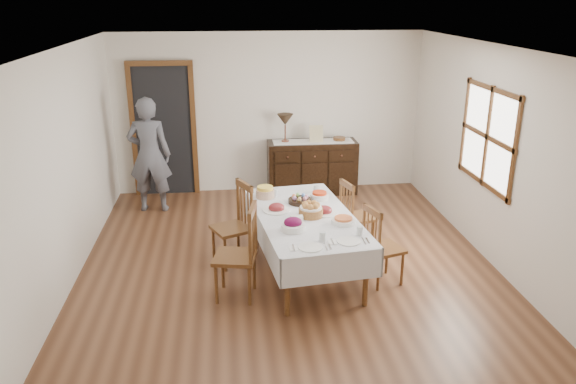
{
  "coord_description": "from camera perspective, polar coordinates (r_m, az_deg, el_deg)",
  "views": [
    {
      "loc": [
        -0.68,
        -6.07,
        3.15
      ],
      "look_at": [
        0.0,
        0.1,
        0.95
      ],
      "focal_mm": 35.0,
      "sensor_mm": 36.0,
      "label": 1
    }
  ],
  "objects": [
    {
      "name": "setting_left",
      "position": [
        5.73,
        2.65,
        -5.26
      ],
      "size": [
        0.43,
        0.31,
        0.1
      ],
      "color": "white",
      "rests_on": "dining_table"
    },
    {
      "name": "deco_bowl",
      "position": [
        9.26,
        5.23,
        5.39
      ],
      "size": [
        0.2,
        0.2,
        0.06
      ],
      "color": "brown",
      "rests_on": "sideboard"
    },
    {
      "name": "glass_far_a",
      "position": [
        7.07,
        -1.33,
        -0.07
      ],
      "size": [
        0.07,
        0.07,
        0.1
      ],
      "color": "silver",
      "rests_on": "dining_table"
    },
    {
      "name": "runner",
      "position": [
        9.17,
        2.55,
        5.15
      ],
      "size": [
        1.3,
        0.35,
        0.01
      ],
      "color": "white",
      "rests_on": "sideboard"
    },
    {
      "name": "chair_right_far",
      "position": [
        7.3,
        6.77,
        -2.24
      ],
      "size": [
        0.47,
        0.47,
        0.91
      ],
      "rotation": [
        0.0,
        0.0,
        1.84
      ],
      "color": "brown",
      "rests_on": "ground"
    },
    {
      "name": "chair_right_near",
      "position": [
        6.44,
        9.36,
        -5.32
      ],
      "size": [
        0.49,
        0.49,
        0.94
      ],
      "rotation": [
        0.0,
        0.0,
        1.87
      ],
      "color": "brown",
      "rests_on": "ground"
    },
    {
      "name": "chair_left_far",
      "position": [
        6.86,
        -5.39,
        -3.17
      ],
      "size": [
        0.56,
        0.56,
        1.01
      ],
      "rotation": [
        0.0,
        0.0,
        -1.14
      ],
      "color": "brown",
      "rests_on": "ground"
    },
    {
      "name": "beet_bowl",
      "position": [
        6.07,
        0.5,
        -3.38
      ],
      "size": [
        0.26,
        0.26,
        0.15
      ],
      "color": "white",
      "rests_on": "dining_table"
    },
    {
      "name": "pineapple_bowl",
      "position": [
        7.05,
        -2.34,
        -0.03
      ],
      "size": [
        0.24,
        0.24,
        0.14
      ],
      "color": "tan",
      "rests_on": "dining_table"
    },
    {
      "name": "butter_dish",
      "position": [
        6.3,
        0.89,
        -2.76
      ],
      "size": [
        0.15,
        0.11,
        0.07
      ],
      "color": "white",
      "rests_on": "dining_table"
    },
    {
      "name": "dining_table",
      "position": [
        6.54,
        1.75,
        -3.08
      ],
      "size": [
        1.33,
        2.24,
        0.73
      ],
      "rotation": [
        0.0,
        0.0,
        0.12
      ],
      "color": "silver",
      "rests_on": "ground"
    },
    {
      "name": "ham_platter_a",
      "position": [
        6.62,
        -1.18,
        -1.68
      ],
      "size": [
        0.33,
        0.33,
        0.11
      ],
      "color": "white",
      "rests_on": "dining_table"
    },
    {
      "name": "bread_basket",
      "position": [
        6.45,
        2.33,
        -1.84
      ],
      "size": [
        0.28,
        0.28,
        0.17
      ],
      "color": "brown",
      "rests_on": "dining_table"
    },
    {
      "name": "egg_basket",
      "position": [
        6.86,
        1.23,
        -0.84
      ],
      "size": [
        0.29,
        0.29,
        0.11
      ],
      "color": "black",
      "rests_on": "dining_table"
    },
    {
      "name": "casserole_dish",
      "position": [
        6.29,
        5.64,
        -2.91
      ],
      "size": [
        0.26,
        0.26,
        0.07
      ],
      "color": "white",
      "rests_on": "dining_table"
    },
    {
      "name": "ground",
      "position": [
        6.87,
        0.09,
        -7.77
      ],
      "size": [
        6.0,
        6.0,
        0.0
      ],
      "primitive_type": "plane",
      "color": "brown"
    },
    {
      "name": "picture_frame",
      "position": [
        9.1,
        2.88,
        5.91
      ],
      "size": [
        0.22,
        0.08,
        0.28
      ],
      "color": "#C1B686",
      "rests_on": "sideboard"
    },
    {
      "name": "person",
      "position": [
        8.63,
        -13.93,
        4.05
      ],
      "size": [
        0.61,
        0.42,
        1.86
      ],
      "primitive_type": "imported",
      "rotation": [
        0.0,
        0.0,
        3.07
      ],
      "color": "#565861",
      "rests_on": "ground"
    },
    {
      "name": "room_shell",
      "position": [
        6.69,
        -1.55,
        6.46
      ],
      "size": [
        5.02,
        6.02,
        2.65
      ],
      "color": "white",
      "rests_on": "ground"
    },
    {
      "name": "setting_right",
      "position": [
        5.9,
        6.51,
        -4.63
      ],
      "size": [
        0.43,
        0.31,
        0.1
      ],
      "color": "white",
      "rests_on": "dining_table"
    },
    {
      "name": "chair_left_near",
      "position": [
        6.07,
        -4.9,
        -6.08
      ],
      "size": [
        0.52,
        0.52,
        1.06
      ],
      "rotation": [
        0.0,
        0.0,
        -1.77
      ],
      "color": "brown",
      "rests_on": "ground"
    },
    {
      "name": "ham_platter_b",
      "position": [
        6.55,
        3.68,
        -1.94
      ],
      "size": [
        0.31,
        0.31,
        0.11
      ],
      "color": "white",
      "rests_on": "dining_table"
    },
    {
      "name": "table_lamp",
      "position": [
        9.06,
        -0.29,
        7.28
      ],
      "size": [
        0.26,
        0.26,
        0.46
      ],
      "color": "brown",
      "rests_on": "sideboard"
    },
    {
      "name": "carrot_bowl",
      "position": [
        7.0,
        3.21,
        -0.38
      ],
      "size": [
        0.24,
        0.24,
        0.09
      ],
      "color": "white",
      "rests_on": "dining_table"
    },
    {
      "name": "sideboard",
      "position": [
        9.3,
        2.46,
        2.54
      ],
      "size": [
        1.46,
        0.53,
        0.87
      ],
      "color": "black",
      "rests_on": "ground"
    },
    {
      "name": "glass_far_b",
      "position": [
        7.22,
        2.87,
        0.3
      ],
      "size": [
        0.07,
        0.07,
        0.1
      ],
      "color": "silver",
      "rests_on": "dining_table"
    }
  ]
}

